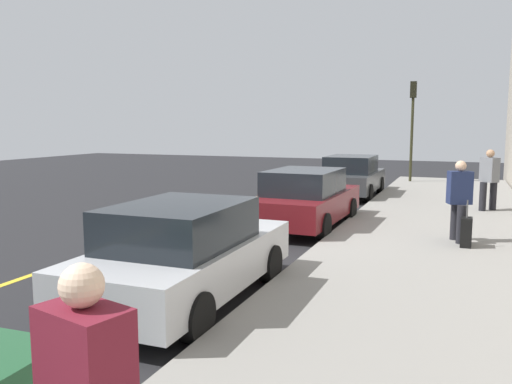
% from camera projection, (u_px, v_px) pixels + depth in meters
% --- Properties ---
extents(ground_plane, '(56.00, 56.00, 0.00)m').
position_uv_depth(ground_plane, '(292.00, 234.00, 12.70)').
color(ground_plane, black).
extents(sidewalk, '(28.00, 4.60, 0.15)m').
position_uv_depth(sidewalk, '(435.00, 242.00, 11.48)').
color(sidewalk, gray).
rests_on(sidewalk, ground).
extents(lane_stripe_centre, '(28.00, 0.14, 0.01)m').
position_uv_depth(lane_stripe_centre, '(177.00, 224.00, 13.87)').
color(lane_stripe_centre, gold).
rests_on(lane_stripe_centre, ground).
extents(parked_car_silver, '(4.25, 1.92, 1.51)m').
position_uv_depth(parked_car_silver, '(185.00, 253.00, 7.73)').
color(parked_car_silver, black).
rests_on(parked_car_silver, ground).
extents(parked_car_maroon, '(4.36, 1.99, 1.51)m').
position_uv_depth(parked_car_maroon, '(306.00, 199.00, 13.34)').
color(parked_car_maroon, black).
rests_on(parked_car_maroon, ground).
extents(parked_car_charcoal, '(4.28, 1.91, 1.51)m').
position_uv_depth(parked_car_charcoal, '(352.00, 176.00, 19.16)').
color(parked_car_charcoal, black).
rests_on(parked_car_charcoal, ground).
extents(pedestrian_grey_coat, '(0.56, 0.55, 1.78)m').
position_uv_depth(pedestrian_grey_coat, '(489.00, 178.00, 15.15)').
color(pedestrian_grey_coat, black).
rests_on(pedestrian_grey_coat, sidewalk).
extents(pedestrian_navy_coat, '(0.55, 0.54, 1.74)m').
position_uv_depth(pedestrian_navy_coat, '(459.00, 199.00, 11.09)').
color(pedestrian_navy_coat, black).
rests_on(pedestrian_navy_coat, sidewalk).
extents(traffic_light_pole, '(0.35, 0.26, 4.34)m').
position_uv_depth(traffic_light_pole, '(413.00, 114.00, 22.75)').
color(traffic_light_pole, '#2D2D19').
rests_on(traffic_light_pole, sidewalk).
extents(rolling_suitcase, '(0.34, 0.22, 0.97)m').
position_uv_depth(rolling_suitcase, '(466.00, 232.00, 10.68)').
color(rolling_suitcase, black).
rests_on(rolling_suitcase, sidewalk).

